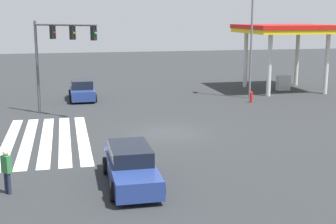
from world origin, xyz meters
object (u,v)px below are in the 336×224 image
object	(u,v)px
car_3	(82,90)
street_light_pole_a	(252,28)
fire_hydrant	(251,97)
car_1	(131,166)
traffic_signal_mast	(56,46)
pedestrian	(7,169)

from	to	relation	value
car_3	street_light_pole_a	world-z (taller)	street_light_pole_a
car_3	fire_hydrant	bearing A→B (deg)	71.62
car_1	street_light_pole_a	bearing A→B (deg)	145.63
car_1	street_light_pole_a	world-z (taller)	street_light_pole_a
traffic_signal_mast	pedestrian	size ratio (longest dim) A/B	3.64
car_1	car_3	size ratio (longest dim) A/B	1.15
traffic_signal_mast	fire_hydrant	distance (m)	14.90
car_3	street_light_pole_a	xyz separation A→B (m)	(2.20, 13.08, 4.82)
street_light_pole_a	car_3	bearing A→B (deg)	-99.56
pedestrian	street_light_pole_a	world-z (taller)	street_light_pole_a
pedestrian	fire_hydrant	world-z (taller)	pedestrian
street_light_pole_a	pedestrian	bearing A→B (deg)	-43.72
traffic_signal_mast	car_3	distance (m)	7.18
street_light_pole_a	fire_hydrant	size ratio (longest dim) A/B	11.00
traffic_signal_mast	street_light_pole_a	world-z (taller)	street_light_pole_a
pedestrian	street_light_pole_a	bearing A→B (deg)	1.46
traffic_signal_mast	street_light_pole_a	distance (m)	15.29
car_1	street_light_pole_a	xyz separation A→B (m)	(-17.30, 12.01, 4.85)
car_1	car_3	xyz separation A→B (m)	(-19.50, -1.07, 0.03)
car_1	fire_hydrant	distance (m)	19.21
traffic_signal_mast	fire_hydrant	bearing A→B (deg)	52.22
car_3	street_light_pole_a	bearing A→B (deg)	80.01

